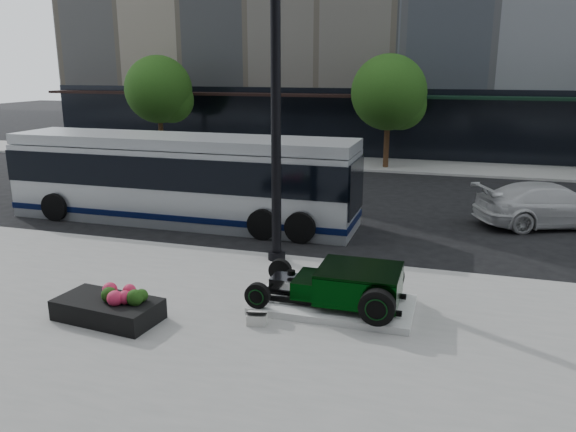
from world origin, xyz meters
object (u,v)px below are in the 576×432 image
(flower_planter, at_px, (108,308))
(hot_rod, at_px, (349,284))
(lamppost, at_px, (276,112))
(white_sedan, at_px, (551,205))
(transit_bus, at_px, (182,178))

(flower_planter, bearing_deg, hot_rod, 22.22)
(lamppost, height_order, flower_planter, lamppost)
(lamppost, distance_m, white_sedan, 10.36)
(hot_rod, bearing_deg, flower_planter, -157.78)
(hot_rod, xyz_separation_m, white_sedan, (5.10, 8.86, 0.02))
(flower_planter, bearing_deg, lamppost, 64.53)
(flower_planter, bearing_deg, white_sedan, 47.82)
(hot_rod, xyz_separation_m, transit_bus, (-6.95, 5.93, 0.79))
(flower_planter, distance_m, transit_bus, 8.24)
(hot_rod, relative_size, lamppost, 0.38)
(transit_bus, bearing_deg, white_sedan, 13.67)
(lamppost, distance_m, flower_planter, 6.24)
(hot_rod, distance_m, white_sedan, 10.23)
(hot_rod, distance_m, transit_bus, 9.17)
(flower_planter, distance_m, white_sedan, 14.53)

